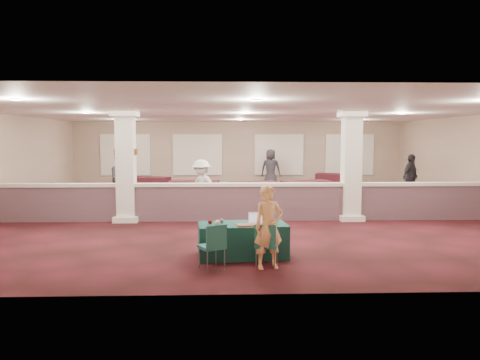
{
  "coord_description": "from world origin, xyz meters",
  "views": [
    {
      "loc": [
        -0.69,
        -14.94,
        2.36
      ],
      "look_at": [
        -0.25,
        -2.0,
        1.23
      ],
      "focal_mm": 35.0,
      "sensor_mm": 36.0,
      "label": 1
    }
  ],
  "objects_px": {
    "far_table_front_left": "(103,193)",
    "conf_chair_main": "(266,242)",
    "far_table_back_left": "(151,184)",
    "far_table_front_center": "(255,191)",
    "far_table_front_right": "(306,190)",
    "attendee_c": "(410,177)",
    "attendee_a": "(121,179)",
    "far_table_back_center": "(194,190)",
    "attendee_b": "(202,186)",
    "far_table_back_right": "(338,182)",
    "conf_chair_side": "(214,243)",
    "attendee_d": "(271,169)",
    "woman": "(269,227)",
    "near_table": "(242,240)"
  },
  "relations": [
    {
      "from": "conf_chair_main",
      "to": "far_table_front_right",
      "type": "xyz_separation_m",
      "value": [
        2.42,
        9.52,
        -0.11
      ]
    },
    {
      "from": "far_table_front_center",
      "to": "attendee_d",
      "type": "bearing_deg",
      "value": 75.99
    },
    {
      "from": "woman",
      "to": "far_table_front_left",
      "type": "distance_m",
      "value": 10.52
    },
    {
      "from": "far_table_front_left",
      "to": "woman",
      "type": "bearing_deg",
      "value": -59.64
    },
    {
      "from": "far_table_back_center",
      "to": "attendee_a",
      "type": "xyz_separation_m",
      "value": [
        -2.66,
        -0.79,
        0.53
      ]
    },
    {
      "from": "far_table_front_left",
      "to": "attendee_c",
      "type": "bearing_deg",
      "value": 1.4
    },
    {
      "from": "woman",
      "to": "far_table_back_center",
      "type": "height_order",
      "value": "woman"
    },
    {
      "from": "far_table_front_center",
      "to": "far_table_back_center",
      "type": "bearing_deg",
      "value": 175.16
    },
    {
      "from": "conf_chair_side",
      "to": "far_table_front_right",
      "type": "relative_size",
      "value": 0.45
    },
    {
      "from": "conf_chair_side",
      "to": "far_table_back_right",
      "type": "distance_m",
      "value": 13.88
    },
    {
      "from": "conf_chair_side",
      "to": "attendee_b",
      "type": "distance_m",
      "value": 6.66
    },
    {
      "from": "attendee_b",
      "to": "far_table_front_left",
      "type": "bearing_deg",
      "value": -172.25
    },
    {
      "from": "far_table_back_left",
      "to": "attendee_a",
      "type": "xyz_separation_m",
      "value": [
        -0.52,
        -3.72,
        0.58
      ]
    },
    {
      "from": "far_table_back_center",
      "to": "far_table_front_left",
      "type": "bearing_deg",
      "value": -168.37
    },
    {
      "from": "far_table_front_center",
      "to": "attendee_a",
      "type": "height_order",
      "value": "attendee_a"
    },
    {
      "from": "far_table_back_center",
      "to": "far_table_front_right",
      "type": "bearing_deg",
      "value": -2.63
    },
    {
      "from": "conf_chair_side",
      "to": "attendee_a",
      "type": "distance_m",
      "value": 9.76
    },
    {
      "from": "woman",
      "to": "attendee_d",
      "type": "height_order",
      "value": "attendee_d"
    },
    {
      "from": "far_table_back_right",
      "to": "attendee_a",
      "type": "bearing_deg",
      "value": -157.42
    },
    {
      "from": "attendee_d",
      "to": "far_table_back_center",
      "type": "bearing_deg",
      "value": 63.74
    },
    {
      "from": "far_table_front_left",
      "to": "far_table_back_center",
      "type": "distance_m",
      "value": 3.4
    },
    {
      "from": "far_table_back_left",
      "to": "far_table_back_center",
      "type": "distance_m",
      "value": 3.63
    },
    {
      "from": "near_table",
      "to": "far_table_front_left",
      "type": "bearing_deg",
      "value": 115.47
    },
    {
      "from": "conf_chair_side",
      "to": "far_table_front_right",
      "type": "bearing_deg",
      "value": 42.65
    },
    {
      "from": "conf_chair_main",
      "to": "attendee_b",
      "type": "relative_size",
      "value": 0.48
    },
    {
      "from": "far_table_front_center",
      "to": "far_table_back_center",
      "type": "height_order",
      "value": "far_table_back_center"
    },
    {
      "from": "far_table_front_left",
      "to": "attendee_a",
      "type": "relative_size",
      "value": 0.97
    },
    {
      "from": "far_table_front_right",
      "to": "attendee_d",
      "type": "bearing_deg",
      "value": 104.04
    },
    {
      "from": "far_table_front_left",
      "to": "far_table_back_center",
      "type": "xyz_separation_m",
      "value": [
        3.33,
        0.69,
        0.02
      ]
    },
    {
      "from": "far_table_front_left",
      "to": "conf_chair_main",
      "type": "bearing_deg",
      "value": -59.71
    },
    {
      "from": "conf_chair_main",
      "to": "attendee_a",
      "type": "bearing_deg",
      "value": 131.53
    },
    {
      "from": "conf_chair_main",
      "to": "far_table_back_left",
      "type": "height_order",
      "value": "conf_chair_main"
    },
    {
      "from": "attendee_d",
      "to": "far_table_back_left",
      "type": "bearing_deg",
      "value": 24.16
    },
    {
      "from": "attendee_d",
      "to": "far_table_front_right",
      "type": "bearing_deg",
      "value": 119.27
    },
    {
      "from": "attendee_c",
      "to": "woman",
      "type": "bearing_deg",
      "value": -166.38
    },
    {
      "from": "far_table_back_center",
      "to": "attendee_b",
      "type": "xyz_separation_m",
      "value": [
        0.45,
        -3.2,
        0.48
      ]
    },
    {
      "from": "far_table_front_center",
      "to": "far_table_front_right",
      "type": "bearing_deg",
      "value": 0.0
    },
    {
      "from": "woman",
      "to": "far_table_back_center",
      "type": "bearing_deg",
      "value": 84.6
    },
    {
      "from": "far_table_back_center",
      "to": "far_table_back_left",
      "type": "bearing_deg",
      "value": 126.07
    },
    {
      "from": "attendee_b",
      "to": "far_table_front_right",
      "type": "bearing_deg",
      "value": 78.83
    },
    {
      "from": "conf_chair_main",
      "to": "far_table_front_center",
      "type": "relative_size",
      "value": 0.46
    },
    {
      "from": "far_table_back_right",
      "to": "attendee_a",
      "type": "xyz_separation_m",
      "value": [
        -9.02,
        -3.75,
        0.51
      ]
    },
    {
      "from": "far_table_back_left",
      "to": "attendee_b",
      "type": "relative_size",
      "value": 0.96
    },
    {
      "from": "far_table_front_center",
      "to": "far_table_back_right",
      "type": "bearing_deg",
      "value": 38.37
    },
    {
      "from": "attendee_b",
      "to": "attendee_c",
      "type": "relative_size",
      "value": 0.96
    },
    {
      "from": "near_table",
      "to": "far_table_back_center",
      "type": "bearing_deg",
      "value": 94.58
    },
    {
      "from": "far_table_back_center",
      "to": "far_table_back_right",
      "type": "distance_m",
      "value": 7.02
    },
    {
      "from": "woman",
      "to": "conf_chair_side",
      "type": "bearing_deg",
      "value": 167.17
    },
    {
      "from": "far_table_front_left",
      "to": "far_table_back_left",
      "type": "height_order",
      "value": "far_table_front_left"
    },
    {
      "from": "far_table_front_right",
      "to": "far_table_back_right",
      "type": "distance_m",
      "value": 3.74
    }
  ]
}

